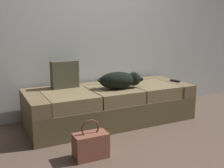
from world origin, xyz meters
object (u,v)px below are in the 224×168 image
at_px(throw_pillow, 65,75).
at_px(handbag, 91,145).
at_px(dog_dark, 120,80).
at_px(couch, 110,104).
at_px(tv_remote, 175,81).

bearing_deg(throw_pillow, handbag, -94.36).
bearing_deg(handbag, dog_dark, 45.46).
xyz_separation_m(couch, handbag, (-0.61, -0.82, -0.10)).
bearing_deg(dog_dark, tv_remote, 1.95).
relative_size(dog_dark, handbag, 1.64).
bearing_deg(couch, throw_pillow, 157.43).
height_order(throw_pillow, handbag, throw_pillow).
height_order(dog_dark, handbag, dog_dark).
xyz_separation_m(tv_remote, throw_pillow, (-1.50, 0.31, 0.16)).
relative_size(throw_pillow, handbag, 0.90).
distance_m(couch, tv_remote, 1.01).
distance_m(tv_remote, throw_pillow, 1.54).
bearing_deg(tv_remote, dog_dark, 172.26).
distance_m(couch, handbag, 1.03).
distance_m(couch, throw_pillow, 0.70).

